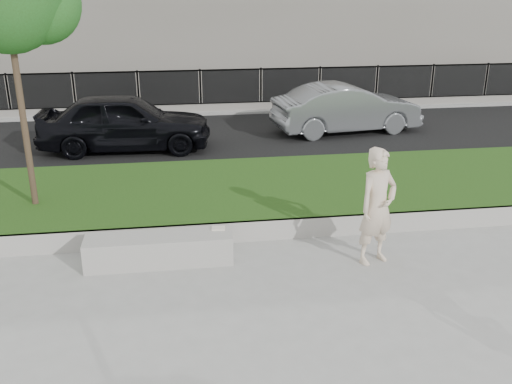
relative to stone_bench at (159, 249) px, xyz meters
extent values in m
plane|color=gray|center=(1.96, -0.40, -0.26)|extent=(90.00, 90.00, 0.00)
cube|color=#12380E|center=(1.96, 2.60, -0.06)|extent=(34.00, 4.00, 0.40)
cube|color=gray|center=(1.96, 0.64, -0.06)|extent=(34.00, 0.08, 0.40)
cube|color=black|center=(1.96, 8.10, -0.24)|extent=(34.00, 7.00, 0.04)
cube|color=gray|center=(1.96, 12.60, -0.20)|extent=(34.00, 3.00, 0.12)
cube|color=slate|center=(1.96, 11.60, -0.02)|extent=(32.00, 0.30, 0.24)
cube|color=black|center=(1.96, 11.60, 0.61)|extent=(32.00, 0.04, 1.50)
cube|color=black|center=(1.96, 11.60, 1.31)|extent=(32.00, 0.05, 0.05)
cube|color=black|center=(1.96, 11.60, 0.11)|extent=(32.00, 0.05, 0.05)
cube|color=gray|center=(0.00, 0.00, 0.00)|extent=(2.49, 0.62, 0.51)
imported|color=beige|center=(3.68, -0.47, 0.76)|extent=(0.87, 0.73, 2.04)
cube|color=silver|center=(1.04, 0.14, 0.27)|extent=(0.25, 0.19, 0.03)
cylinder|color=#38281C|center=(-2.46, 2.16, 2.78)|extent=(0.13, 0.13, 5.27)
sphere|color=#25511B|center=(-1.94, 2.37, 3.94)|extent=(1.47, 1.47, 1.47)
imported|color=black|center=(-1.01, 7.09, 0.60)|extent=(4.83, 2.10, 1.62)
imported|color=gray|center=(5.75, 8.15, 0.54)|extent=(4.78, 2.22, 1.52)
camera|label=1|loc=(0.37, -8.96, 4.34)|focal=40.00mm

